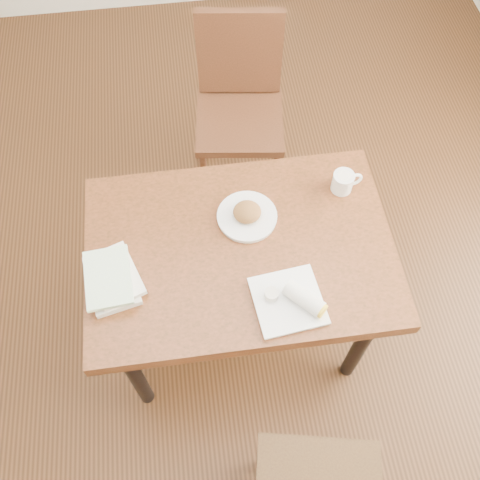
{
  "coord_description": "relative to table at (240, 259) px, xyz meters",
  "views": [
    {
      "loc": [
        -0.13,
        -0.96,
        2.42
      ],
      "look_at": [
        0.0,
        0.0,
        0.8
      ],
      "focal_mm": 40.0,
      "sensor_mm": 36.0,
      "label": 1
    }
  ],
  "objects": [
    {
      "name": "room_walls",
      "position": [
        0.0,
        0.0,
        0.97
      ],
      "size": [
        4.02,
        5.02,
        2.8
      ],
      "color": "beige",
      "rests_on": "ground"
    },
    {
      "name": "coffee_mug",
      "position": [
        0.43,
        0.21,
        0.13
      ],
      "size": [
        0.12,
        0.08,
        0.08
      ],
      "color": "white",
      "rests_on": "table"
    },
    {
      "name": "plate_burrito",
      "position": [
        0.15,
        -0.24,
        0.11
      ],
      "size": [
        0.25,
        0.25,
        0.08
      ],
      "color": "white",
      "rests_on": "table"
    },
    {
      "name": "book_stack",
      "position": [
        -0.46,
        -0.08,
        0.12
      ],
      "size": [
        0.22,
        0.27,
        0.06
      ],
      "color": "white",
      "rests_on": "table"
    },
    {
      "name": "plate_scone",
      "position": [
        0.04,
        0.12,
        0.11
      ],
      "size": [
        0.22,
        0.22,
        0.07
      ],
      "color": "white",
      "rests_on": "table"
    },
    {
      "name": "ground",
      "position": [
        0.0,
        0.0,
        -0.66
      ],
      "size": [
        4.0,
        5.0,
        0.01
      ],
      "primitive_type": "cube",
      "color": "#472814",
      "rests_on": "ground"
    },
    {
      "name": "table",
      "position": [
        0.0,
        0.0,
        0.0
      ],
      "size": [
        1.12,
        0.77,
        0.75
      ],
      "color": "brown",
      "rests_on": "ground"
    },
    {
      "name": "chair_far",
      "position": [
        0.13,
        0.94,
        -0.11
      ],
      "size": [
        0.47,
        0.47,
        0.95
      ],
      "color": "#4E2716",
      "rests_on": "ground"
    }
  ]
}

